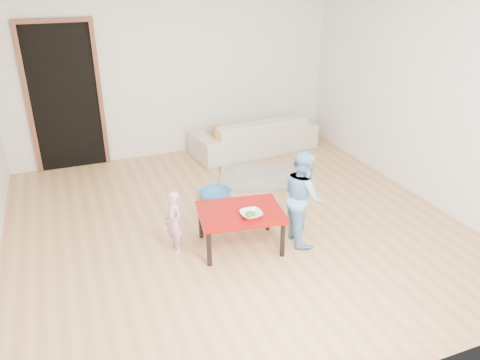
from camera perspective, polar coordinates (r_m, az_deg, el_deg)
floor at (r=5.47m, az=-0.77°, el=-5.37°), size 5.00×5.00×0.01m
back_wall at (r=7.27m, az=-8.00°, el=13.09°), size 5.00×0.02×2.60m
right_wall at (r=6.24m, az=21.50°, el=9.70°), size 0.02×5.00×2.60m
doorway at (r=7.12m, az=-20.57°, el=9.24°), size 1.02×0.08×2.11m
sofa at (r=7.46m, az=1.74°, el=5.56°), size 2.05×0.99×0.58m
cushion at (r=7.09m, az=-1.39°, el=5.80°), size 0.53×0.49×0.12m
red_table at (r=4.95m, az=0.05°, el=-5.97°), size 0.95×0.77×0.43m
bowl at (r=4.73m, az=1.37°, el=-4.20°), size 0.22×0.22×0.05m
broccoli at (r=4.73m, az=1.37°, el=-4.19°), size 0.12×0.12×0.06m
child_pink at (r=4.87m, az=-8.08°, el=-5.13°), size 0.24×0.29×0.68m
child_blue at (r=4.97m, az=7.68°, el=-2.02°), size 0.46×0.55×1.04m
basin at (r=6.00m, az=-3.04°, el=-1.83°), size 0.40×0.40×0.13m
blanket at (r=6.60m, az=2.21°, el=0.45°), size 1.30×1.20×0.05m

